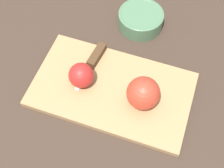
{
  "coord_description": "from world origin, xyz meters",
  "views": [
    {
      "loc": [
        -0.14,
        0.39,
        0.73
      ],
      "look_at": [
        0.0,
        0.0,
        0.04
      ],
      "focal_mm": 50.0,
      "sensor_mm": 36.0,
      "label": 1
    }
  ],
  "objects": [
    {
      "name": "bowl",
      "position": [
        0.0,
        -0.25,
        0.03
      ],
      "size": [
        0.14,
        0.14,
        0.05
      ],
      "color": "#4C704C",
      "rests_on": "ground_plane"
    },
    {
      "name": "knife",
      "position": [
        0.07,
        -0.07,
        0.03
      ],
      "size": [
        0.03,
        0.16,
        0.02
      ],
      "rotation": [
        0.0,
        0.0,
        1.47
      ],
      "color": "silver",
      "rests_on": "cutting_board"
    },
    {
      "name": "apple_half_right",
      "position": [
        0.08,
        0.01,
        0.05
      ],
      "size": [
        0.07,
        0.07,
        0.07
      ],
      "rotation": [
        0.0,
        0.0,
        2.72
      ],
      "color": "red",
      "rests_on": "cutting_board"
    },
    {
      "name": "ground_plane",
      "position": [
        0.0,
        0.0,
        0.0
      ],
      "size": [
        4.0,
        4.0,
        0.0
      ],
      "primitive_type": "plane",
      "color": "#38281E"
    },
    {
      "name": "cutting_board",
      "position": [
        0.0,
        0.0,
        0.01
      ],
      "size": [
        0.42,
        0.25,
        0.02
      ],
      "color": "#A37A4C",
      "rests_on": "ground_plane"
    },
    {
      "name": "apple_half_left",
      "position": [
        -0.09,
        0.01,
        0.06
      ],
      "size": [
        0.09,
        0.09,
        0.09
      ],
      "rotation": [
        0.0,
        0.0,
        1.26
      ],
      "color": "red",
      "rests_on": "cutting_board"
    }
  ]
}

